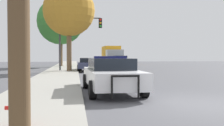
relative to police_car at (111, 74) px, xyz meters
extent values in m
plane|color=#4F4F54|center=(2.38, -3.20, -0.76)|extent=(110.00, 110.00, 0.00)
cube|color=#99968C|center=(-2.72, -3.20, -0.70)|extent=(3.00, 110.00, 0.13)
cube|color=white|center=(0.00, -0.06, -0.11)|extent=(2.10, 5.33, 0.62)
cube|color=black|center=(-0.01, 0.20, 0.43)|extent=(1.75, 2.79, 0.46)
cylinder|color=black|center=(1.00, -1.66, -0.43)|extent=(0.26, 0.68, 0.67)
cylinder|color=black|center=(-0.88, -1.72, -0.43)|extent=(0.26, 0.68, 0.67)
cylinder|color=black|center=(0.89, 1.61, -0.43)|extent=(0.26, 0.68, 0.67)
cylinder|color=black|center=(-1.00, 1.54, -0.43)|extent=(0.26, 0.68, 0.67)
cylinder|color=black|center=(0.53, -2.80, -0.21)|extent=(0.07, 0.07, 0.74)
cylinder|color=black|center=(-0.33, -2.83, -0.21)|extent=(0.07, 0.07, 0.74)
cylinder|color=black|center=(0.10, -2.81, 0.13)|extent=(0.91, 0.10, 0.07)
cube|color=navy|center=(-0.01, 0.20, 0.70)|extent=(1.39, 0.25, 0.09)
cube|color=navy|center=(0.97, -0.03, -0.08)|extent=(0.14, 3.79, 0.17)
cylinder|color=red|center=(-2.64, -5.73, -0.32)|extent=(0.20, 0.20, 0.61)
sphere|color=red|center=(-2.64, -5.73, 0.01)|extent=(0.21, 0.21, 0.21)
cylinder|color=red|center=(-2.81, -5.73, -0.26)|extent=(0.14, 0.08, 0.08)
cylinder|color=red|center=(-2.47, -5.73, -0.26)|extent=(0.14, 0.08, 0.08)
cylinder|color=#424247|center=(-2.88, 14.67, 1.87)|extent=(0.16, 0.16, 5.00)
cylinder|color=#424247|center=(-1.01, 14.67, 4.22)|extent=(3.74, 0.11, 0.11)
cube|color=black|center=(0.86, 14.67, 3.77)|extent=(0.30, 0.24, 0.90)
sphere|color=red|center=(0.86, 14.54, 4.07)|extent=(0.20, 0.20, 0.20)
sphere|color=orange|center=(0.86, 14.54, 3.77)|extent=(0.20, 0.20, 0.20)
sphere|color=green|center=(0.86, 14.54, 3.47)|extent=(0.20, 0.20, 0.20)
cube|color=#333856|center=(-0.19, 15.10, -0.16)|extent=(2.16, 4.78, 0.54)
cube|color=black|center=(-0.21, 14.86, 0.31)|extent=(1.74, 2.53, 0.39)
cylinder|color=black|center=(-0.95, 16.60, -0.42)|extent=(0.29, 0.69, 0.67)
cylinder|color=black|center=(0.81, 16.46, -0.42)|extent=(0.29, 0.69, 0.67)
cylinder|color=black|center=(-1.18, 13.73, -0.42)|extent=(0.29, 0.69, 0.67)
cylinder|color=black|center=(0.58, 13.59, -0.42)|extent=(0.29, 0.69, 0.67)
cube|color=navy|center=(4.47, 25.21, -0.11)|extent=(1.88, 4.16, 0.62)
cube|color=black|center=(4.46, 25.42, 0.44)|extent=(1.57, 2.18, 0.47)
cylinder|color=black|center=(5.37, 23.97, -0.41)|extent=(0.26, 0.70, 0.69)
cylinder|color=black|center=(3.65, 23.91, -0.41)|extent=(0.26, 0.70, 0.69)
cylinder|color=black|center=(5.29, 26.51, -0.41)|extent=(0.26, 0.70, 0.69)
cylinder|color=black|center=(3.57, 26.46, -0.41)|extent=(0.26, 0.70, 0.69)
cube|color=navy|center=(4.88, 37.58, -0.09)|extent=(1.87, 4.56, 0.66)
cube|color=black|center=(4.89, 37.36, 0.50)|extent=(1.59, 2.38, 0.51)
cylinder|color=black|center=(3.98, 38.97, -0.42)|extent=(0.25, 0.69, 0.68)
cylinder|color=black|center=(5.74, 39.00, -0.42)|extent=(0.25, 0.69, 0.68)
cylinder|color=black|center=(4.03, 36.17, -0.42)|extent=(0.25, 0.69, 0.68)
cylinder|color=black|center=(5.79, 36.20, -0.42)|extent=(0.25, 0.69, 0.68)
cube|color=#B7B7BC|center=(4.11, 28.25, 0.62)|extent=(2.35, 2.17, 1.85)
cube|color=orange|center=(4.05, 32.07, 0.91)|extent=(2.40, 5.54, 2.43)
cylinder|color=black|center=(5.24, 28.48, -0.31)|extent=(0.29, 0.91, 0.91)
cylinder|color=black|center=(2.97, 28.44, -0.31)|extent=(0.29, 0.91, 0.91)
cylinder|color=black|center=(5.17, 33.12, -0.31)|extent=(0.29, 0.91, 0.91)
cylinder|color=black|center=(2.90, 33.08, -0.31)|extent=(0.29, 0.91, 0.91)
cylinder|color=brown|center=(-2.03, 14.07, 1.45)|extent=(0.44, 0.44, 4.16)
sphere|color=#B77F28|center=(-2.03, 14.07, 4.81)|extent=(4.67, 4.67, 4.67)
cylinder|color=brown|center=(-3.33, 24.81, 1.41)|extent=(0.47, 0.47, 4.08)
sphere|color=#387A33|center=(-3.33, 24.81, 5.09)|extent=(5.96, 5.96, 5.96)
camera|label=1|loc=(-1.48, -11.56, 0.81)|focal=45.00mm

